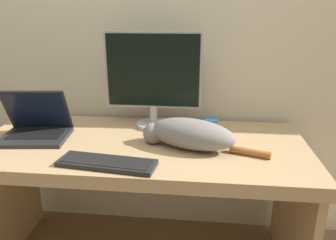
{
  "coord_description": "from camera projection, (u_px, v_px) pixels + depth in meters",
  "views": [
    {
      "loc": [
        0.29,
        -1.08,
        1.32
      ],
      "look_at": [
        0.14,
        0.32,
        0.84
      ],
      "focal_mm": 35.0,
      "sensor_mm": 36.0,
      "label": 1
    }
  ],
  "objects": [
    {
      "name": "wall_back",
      "position": [
        152.0,
        12.0,
        1.79
      ],
      "size": [
        6.4,
        0.06,
        2.6
      ],
      "color": "beige",
      "rests_on": "ground_plane"
    },
    {
      "name": "desk",
      "position": [
        141.0,
        168.0,
        1.62
      ],
      "size": [
        1.59,
        0.72,
        0.71
      ],
      "color": "tan",
      "rests_on": "ground_plane"
    },
    {
      "name": "monitor",
      "position": [
        153.0,
        78.0,
        1.71
      ],
      "size": [
        0.51,
        0.19,
        0.51
      ],
      "color": "#B2B2B7",
      "rests_on": "desk"
    },
    {
      "name": "laptop",
      "position": [
        36.0,
        128.0,
        1.62
      ],
      "size": [
        0.34,
        0.28,
        0.24
      ],
      "rotation": [
        0.0,
        0.0,
        0.11
      ],
      "color": "#232326",
      "rests_on": "desk"
    },
    {
      "name": "external_keyboard",
      "position": [
        107.0,
        163.0,
        1.34
      ],
      "size": [
        0.42,
        0.17,
        0.02
      ],
      "rotation": [
        0.0,
        0.0,
        -0.12
      ],
      "color": "black",
      "rests_on": "desk"
    },
    {
      "name": "cat",
      "position": [
        189.0,
        133.0,
        1.49
      ],
      "size": [
        0.58,
        0.3,
        0.14
      ],
      "rotation": [
        0.0,
        0.0,
        -0.33
      ],
      "color": "gray",
      "rests_on": "desk"
    },
    {
      "name": "small_toy",
      "position": [
        211.0,
        124.0,
        1.72
      ],
      "size": [
        0.06,
        0.06,
        0.06
      ],
      "color": "#2D6BB7",
      "rests_on": "desk"
    }
  ]
}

